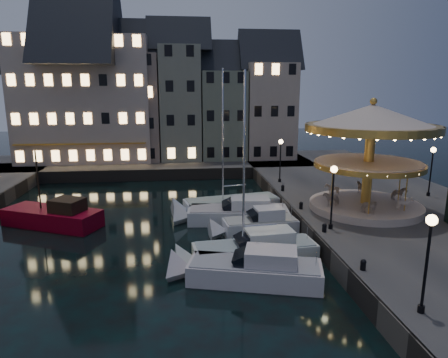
{
  "coord_description": "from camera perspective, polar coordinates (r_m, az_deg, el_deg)",
  "views": [
    {
      "loc": [
        -2.39,
        -22.68,
        10.2
      ],
      "look_at": [
        1.0,
        8.0,
        3.2
      ],
      "focal_mm": 32.0,
      "sensor_mm": 36.0,
      "label": 1
    }
  ],
  "objects": [
    {
      "name": "bollard_a",
      "position": [
        21.62,
        19.27,
        -11.42
      ],
      "size": [
        0.3,
        0.3,
        0.57
      ],
      "color": "black",
      "rests_on": "quay_east"
    },
    {
      "name": "motorboat_d",
      "position": [
        28.7,
        4.35,
        -6.73
      ],
      "size": [
        6.33,
        2.57,
        2.15
      ],
      "color": "silver",
      "rests_on": "ground"
    },
    {
      "name": "motorboat_c",
      "position": [
        24.33,
        3.5,
        -10.29
      ],
      "size": [
        8.5,
        2.9,
        11.24
      ],
      "color": "silver",
      "rests_on": "ground"
    },
    {
      "name": "quay_east",
      "position": [
        34.39,
        22.54,
        -4.35
      ],
      "size": [
        16.0,
        56.0,
        1.3
      ],
      "primitive_type": "cube",
      "color": "#474442",
      "rests_on": "ground"
    },
    {
      "name": "townhouse_na",
      "position": [
        55.45,
        -24.6,
        9.13
      ],
      "size": [
        5.5,
        8.0,
        12.8
      ],
      "color": "gray",
      "rests_on": "quay_north"
    },
    {
      "name": "motorboat_e",
      "position": [
        31.28,
        1.27,
        -5.01
      ],
      "size": [
        8.88,
        3.34,
        2.15
      ],
      "color": "silver",
      "rests_on": "ground"
    },
    {
      "name": "quay_north",
      "position": [
        51.88,
        -12.41,
        1.87
      ],
      "size": [
        44.0,
        12.0,
        1.3
      ],
      "primitive_type": "cube",
      "color": "#474442",
      "rests_on": "ground"
    },
    {
      "name": "townhouse_ne",
      "position": [
        53.03,
        -0.25,
        10.16
      ],
      "size": [
        6.16,
        8.0,
        12.8
      ],
      "color": "slate",
      "rests_on": "quay_north"
    },
    {
      "name": "hotel_corner",
      "position": [
        53.95,
        -19.14,
        11.64
      ],
      "size": [
        17.6,
        9.0,
        16.8
      ],
      "color": "#C4B0A0",
      "rests_on": "quay_north"
    },
    {
      "name": "streetlamp_a",
      "position": [
        17.81,
        27.15,
        -9.01
      ],
      "size": [
        0.44,
        0.44,
        4.17
      ],
      "color": "black",
      "rests_on": "quay_east"
    },
    {
      "name": "quaywall_e",
      "position": [
        31.37,
        9.56,
        -5.13
      ],
      "size": [
        0.15,
        44.0,
        1.3
      ],
      "primitive_type": "cube",
      "color": "#47423A",
      "rests_on": "ground"
    },
    {
      "name": "townhouse_nb",
      "position": [
        53.99,
        -19.07,
        10.05
      ],
      "size": [
        6.16,
        8.0,
        13.8
      ],
      "color": "tan",
      "rests_on": "quay_north"
    },
    {
      "name": "streetlamp_c",
      "position": [
        38.89,
        8.07,
        3.5
      ],
      "size": [
        0.44,
        0.44,
        4.17
      ],
      "color": "black",
      "rests_on": "quay_east"
    },
    {
      "name": "motorboat_f",
      "position": [
        33.82,
        0.19,
        -3.84
      ],
      "size": [
        9.12,
        3.97,
        12.08
      ],
      "color": "silver",
      "rests_on": "ground"
    },
    {
      "name": "townhouse_nf",
      "position": [
        53.99,
        6.26,
        10.66
      ],
      "size": [
        6.82,
        8.0,
        13.8
      ],
      "color": "tan",
      "rests_on": "quay_north"
    },
    {
      "name": "bollard_b",
      "position": [
        26.31,
        14.15,
        -6.7
      ],
      "size": [
        0.3,
        0.3,
        0.57
      ],
      "color": "black",
      "rests_on": "quay_east"
    },
    {
      "name": "quaywall_n",
      "position": [
        45.83,
        -10.68,
        0.53
      ],
      "size": [
        48.0,
        0.15,
        1.3
      ],
      "primitive_type": "cube",
      "color": "#47423A",
      "rests_on": "ground"
    },
    {
      "name": "streetlamp_b",
      "position": [
        26.29,
        15.29,
        -1.29
      ],
      "size": [
        0.44,
        0.44,
        4.17
      ],
      "color": "black",
      "rests_on": "quay_east"
    },
    {
      "name": "ground",
      "position": [
        24.98,
        -0.27,
        -11.32
      ],
      "size": [
        160.0,
        160.0,
        0.0
      ],
      "primitive_type": "plane",
      "color": "black",
      "rests_on": "ground"
    },
    {
      "name": "townhouse_nd",
      "position": [
        52.69,
        -6.28,
        11.7
      ],
      "size": [
        5.5,
        8.0,
        15.8
      ],
      "color": "gray",
      "rests_on": "quay_north"
    },
    {
      "name": "townhouse_nc",
      "position": [
        53.0,
        -12.61,
        10.94
      ],
      "size": [
        6.82,
        8.0,
        14.8
      ],
      "color": "gray",
      "rests_on": "quay_north"
    },
    {
      "name": "streetlamp_d",
      "position": [
        37.63,
        27.55,
        1.86
      ],
      "size": [
        0.44,
        0.44,
        4.17
      ],
      "color": "black",
      "rests_on": "quay_east"
    },
    {
      "name": "bollard_d",
      "position": [
        35.91,
        8.39,
        -1.22
      ],
      "size": [
        0.3,
        0.3,
        0.57
      ],
      "color": "black",
      "rests_on": "quay_east"
    },
    {
      "name": "red_fishing_boat",
      "position": [
        32.95,
        -23.09,
        -5.04
      ],
      "size": [
        7.89,
        5.5,
        5.95
      ],
      "color": "maroon",
      "rests_on": "ground"
    },
    {
      "name": "motorboat_b",
      "position": [
        22.05,
        3.31,
        -12.94
      ],
      "size": [
        8.19,
        4.24,
        2.15
      ],
      "color": "silver",
      "rests_on": "ground"
    },
    {
      "name": "bollard_c",
      "position": [
        30.81,
        10.95,
        -3.67
      ],
      "size": [
        0.3,
        0.3,
        0.57
      ],
      "color": "black",
      "rests_on": "quay_east"
    },
    {
      "name": "carousel",
      "position": [
        31.0,
        20.23,
        5.61
      ],
      "size": [
        9.46,
        9.46,
        8.28
      ],
      "color": "#C3AB97",
      "rests_on": "quay_east"
    }
  ]
}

